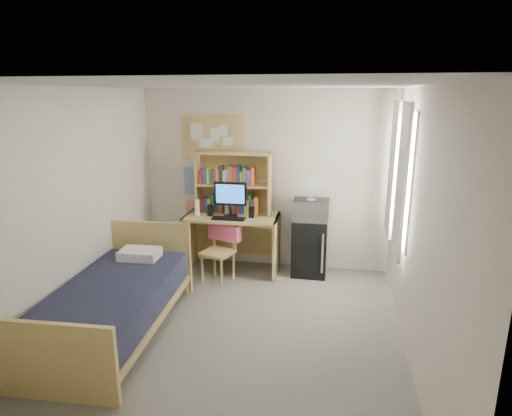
% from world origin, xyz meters
% --- Properties ---
extents(floor, '(3.60, 4.20, 0.02)m').
position_xyz_m(floor, '(0.00, 0.00, -0.01)').
color(floor, gray).
rests_on(floor, ground).
extents(ceiling, '(3.60, 4.20, 0.02)m').
position_xyz_m(ceiling, '(0.00, 0.00, 2.60)').
color(ceiling, silver).
rests_on(ceiling, wall_back).
extents(wall_back, '(3.60, 0.04, 2.60)m').
position_xyz_m(wall_back, '(0.00, 2.10, 1.30)').
color(wall_back, silver).
rests_on(wall_back, floor).
extents(wall_front, '(3.60, 0.04, 2.60)m').
position_xyz_m(wall_front, '(0.00, -2.10, 1.30)').
color(wall_front, silver).
rests_on(wall_front, floor).
extents(wall_left, '(0.04, 4.20, 2.60)m').
position_xyz_m(wall_left, '(-1.80, 0.00, 1.30)').
color(wall_left, silver).
rests_on(wall_left, floor).
extents(wall_right, '(0.04, 4.20, 2.60)m').
position_xyz_m(wall_right, '(1.80, 0.00, 1.30)').
color(wall_right, silver).
rests_on(wall_right, floor).
extents(window_unit, '(0.10, 1.40, 1.70)m').
position_xyz_m(window_unit, '(1.75, 1.20, 1.60)').
color(window_unit, white).
rests_on(window_unit, wall_right).
extents(curtain_left, '(0.04, 0.55, 1.70)m').
position_xyz_m(curtain_left, '(1.72, 0.80, 1.60)').
color(curtain_left, white).
rests_on(curtain_left, wall_right).
extents(curtain_right, '(0.04, 0.55, 1.70)m').
position_xyz_m(curtain_right, '(1.72, 1.60, 1.60)').
color(curtain_right, white).
rests_on(curtain_right, wall_right).
extents(bulletin_board, '(0.94, 0.03, 0.64)m').
position_xyz_m(bulletin_board, '(-0.78, 2.08, 1.92)').
color(bulletin_board, tan).
rests_on(bulletin_board, wall_back).
extents(poster_wave, '(0.30, 0.01, 0.42)m').
position_xyz_m(poster_wave, '(-1.10, 2.09, 1.25)').
color(poster_wave, '#2955A6').
rests_on(poster_wave, wall_back).
extents(poster_japan, '(0.28, 0.01, 0.36)m').
position_xyz_m(poster_japan, '(-1.10, 2.09, 0.78)').
color(poster_japan, red).
rests_on(poster_japan, wall_back).
extents(desk, '(1.35, 0.70, 0.84)m').
position_xyz_m(desk, '(-0.42, 1.74, 0.42)').
color(desk, '#D8B469').
rests_on(desk, floor).
extents(desk_chair, '(0.53, 0.53, 0.84)m').
position_xyz_m(desk_chair, '(-0.53, 1.34, 0.42)').
color(desk_chair, tan).
rests_on(desk_chair, floor).
extents(mini_fridge, '(0.49, 0.49, 0.82)m').
position_xyz_m(mini_fridge, '(0.70, 1.84, 0.41)').
color(mini_fridge, black).
rests_on(mini_fridge, floor).
extents(bed, '(1.16, 2.15, 0.58)m').
position_xyz_m(bed, '(-1.26, -0.18, 0.29)').
color(bed, black).
rests_on(bed, floor).
extents(hutch, '(1.10, 0.30, 0.89)m').
position_xyz_m(hutch, '(-0.43, 1.89, 1.29)').
color(hutch, '#D8B469').
rests_on(hutch, desk).
extents(monitor, '(0.46, 0.04, 0.49)m').
position_xyz_m(monitor, '(-0.42, 1.68, 1.08)').
color(monitor, black).
rests_on(monitor, desk).
extents(keyboard, '(0.46, 0.15, 0.02)m').
position_xyz_m(keyboard, '(-0.42, 1.54, 0.85)').
color(keyboard, black).
rests_on(keyboard, desk).
extents(speaker_left, '(0.07, 0.07, 0.16)m').
position_xyz_m(speaker_left, '(-0.72, 1.68, 0.92)').
color(speaker_left, black).
rests_on(speaker_left, desk).
extents(speaker_right, '(0.07, 0.07, 0.17)m').
position_xyz_m(speaker_right, '(-0.12, 1.69, 0.92)').
color(speaker_right, black).
rests_on(speaker_right, desk).
extents(water_bottle, '(0.07, 0.07, 0.24)m').
position_xyz_m(water_bottle, '(-0.90, 1.64, 0.96)').
color(water_bottle, white).
rests_on(water_bottle, desk).
extents(hoodie, '(0.49, 0.27, 0.22)m').
position_xyz_m(hoodie, '(-0.47, 1.54, 0.65)').
color(hoodie, '#EB5982').
rests_on(hoodie, desk_chair).
extents(microwave, '(0.49, 0.38, 0.28)m').
position_xyz_m(microwave, '(0.70, 1.82, 0.96)').
color(microwave, silver).
rests_on(microwave, mini_fridge).
extents(desk_fan, '(0.25, 0.25, 0.31)m').
position_xyz_m(desk_fan, '(0.70, 1.82, 1.26)').
color(desk_fan, white).
rests_on(desk_fan, microwave).
extents(pillow, '(0.48, 0.35, 0.11)m').
position_xyz_m(pillow, '(-1.29, 0.57, 0.63)').
color(pillow, white).
rests_on(pillow, bed).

